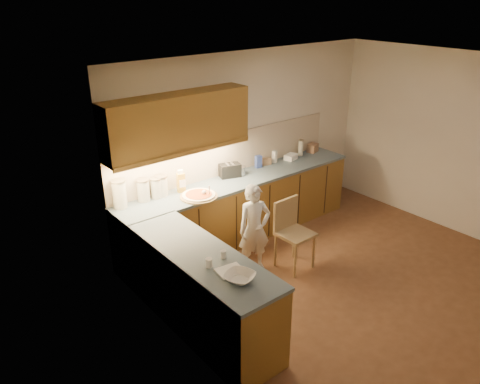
{
  "coord_description": "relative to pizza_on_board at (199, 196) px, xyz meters",
  "views": [
    {
      "loc": [
        -4.2,
        -2.99,
        3.37
      ],
      "look_at": [
        -0.8,
        1.2,
        1.0
      ],
      "focal_mm": 35.0,
      "sensor_mm": 36.0,
      "label": 1
    }
  ],
  "objects": [
    {
      "name": "spice_jar_a",
      "position": [
        -0.84,
        -1.39,
        0.02
      ],
      "size": [
        0.09,
        0.09,
        0.09
      ],
      "primitive_type": "cylinder",
      "rotation": [
        0.0,
        0.0,
        0.42
      ],
      "color": "white",
      "rests_on": "l_counter"
    },
    {
      "name": "canister_c",
      "position": [
        -0.43,
        0.32,
        0.11
      ],
      "size": [
        0.14,
        0.14,
        0.27
      ],
      "rotation": [
        0.0,
        0.0,
        0.0
      ],
      "color": "beige",
      "rests_on": "l_counter"
    },
    {
      "name": "steel_pot",
      "position": [
        0.89,
        0.27,
        0.04
      ],
      "size": [
        0.17,
        0.17,
        0.13
      ],
      "color": "#B6B6BB",
      "rests_on": "l_counter"
    },
    {
      "name": "canister_d",
      "position": [
        -0.34,
        0.34,
        0.12
      ],
      "size": [
        0.17,
        0.17,
        0.27
      ],
      "rotation": [
        0.0,
        0.0,
        0.43
      ],
      "color": "white",
      "rests_on": "l_counter"
    },
    {
      "name": "mixing_bowl",
      "position": [
        -0.76,
        -1.76,
        0.01
      ],
      "size": [
        0.35,
        0.35,
        0.07
      ],
      "primitive_type": "imported",
      "rotation": [
        0.0,
        0.0,
        0.37
      ],
      "color": "white",
      "rests_on": "l_counter"
    },
    {
      "name": "white_bottle",
      "position": [
        1.62,
        0.34,
        0.07
      ],
      "size": [
        0.08,
        0.08,
        0.18
      ],
      "primitive_type": "cube",
      "rotation": [
        0.0,
        0.0,
        0.29
      ],
      "color": "white",
      "rests_on": "l_counter"
    },
    {
      "name": "card_box_b",
      "position": [
        2.44,
        0.32,
        0.05
      ],
      "size": [
        0.2,
        0.18,
        0.13
      ],
      "primitive_type": "cube",
      "rotation": [
        0.0,
        0.0,
        0.29
      ],
      "color": "#A07456",
      "rests_on": "l_counter"
    },
    {
      "name": "l_counter",
      "position": [
        0.27,
        -0.3,
        -0.48
      ],
      "size": [
        3.77,
        2.62,
        0.92
      ],
      "color": "olive",
      "rests_on": "ground"
    },
    {
      "name": "room",
      "position": [
        1.19,
        -1.54,
        0.73
      ],
      "size": [
        4.54,
        4.5,
        2.62
      ],
      "color": "brown",
      "rests_on": "ground"
    },
    {
      "name": "backsplash",
      "position": [
        0.82,
        0.44,
        0.27
      ],
      "size": [
        3.75,
        0.02,
        0.58
      ],
      "primitive_type": "cube",
      "color": "beige",
      "rests_on": "l_counter"
    },
    {
      "name": "tall_jar",
      "position": [
        2.16,
        0.31,
        0.11
      ],
      "size": [
        0.08,
        0.08,
        0.26
      ],
      "rotation": [
        0.0,
        0.0,
        -0.02
      ],
      "color": "silver",
      "rests_on": "l_counter"
    },
    {
      "name": "spice_jar_b",
      "position": [
        -0.64,
        -1.35,
        0.02
      ],
      "size": [
        0.07,
        0.07,
        0.08
      ],
      "primitive_type": "cylinder",
      "rotation": [
        0.0,
        0.0,
        -0.32
      ],
      "color": "silver",
      "rests_on": "l_counter"
    },
    {
      "name": "flat_pack",
      "position": [
        1.91,
        0.28,
        0.02
      ],
      "size": [
        0.24,
        0.19,
        0.08
      ],
      "primitive_type": "cube",
      "rotation": [
        0.0,
        0.0,
        0.27
      ],
      "color": "white",
      "rests_on": "l_counter"
    },
    {
      "name": "card_box_a",
      "position": [
        1.46,
        0.36,
        0.03
      ],
      "size": [
        0.15,
        0.13,
        0.1
      ],
      "primitive_type": "cube",
      "rotation": [
        0.0,
        0.0,
        -0.25
      ],
      "color": "tan",
      "rests_on": "l_counter"
    },
    {
      "name": "canister_b",
      "position": [
        -0.59,
        0.34,
        0.12
      ],
      "size": [
        0.16,
        0.16,
        0.29
      ],
      "rotation": [
        0.0,
        0.0,
        -0.35
      ],
      "color": "beige",
      "rests_on": "l_counter"
    },
    {
      "name": "blue_box",
      "position": [
        1.28,
        0.33,
        0.07
      ],
      "size": [
        0.1,
        0.08,
        0.18
      ],
      "primitive_type": "cube",
      "rotation": [
        0.0,
        0.0,
        -0.14
      ],
      "color": "#364CA4",
      "rests_on": "l_counter"
    },
    {
      "name": "child",
      "position": [
        0.4,
        -0.62,
        -0.35
      ],
      "size": [
        0.49,
        0.39,
        1.18
      ],
      "primitive_type": "imported",
      "rotation": [
        0.0,
        0.0,
        -0.28
      ],
      "color": "silver",
      "rests_on": "ground"
    },
    {
      "name": "pizza_on_board",
      "position": [
        0.0,
        0.0,
        0.0
      ],
      "size": [
        0.48,
        0.48,
        0.19
      ],
      "rotation": [
        0.0,
        0.0,
        -0.23
      ],
      "color": "#A38451",
      "rests_on": "l_counter"
    },
    {
      "name": "oil_jug",
      "position": [
        -0.08,
        0.28,
        0.12
      ],
      "size": [
        0.12,
        0.1,
        0.3
      ],
      "rotation": [
        0.0,
        0.0,
        -0.28
      ],
      "color": "gold",
      "rests_on": "l_counter"
    },
    {
      "name": "toaster",
      "position": [
        0.74,
        0.31,
        0.07
      ],
      "size": [
        0.33,
        0.25,
        0.19
      ],
      "rotation": [
        0.0,
        0.0,
        -0.32
      ],
      "color": "black",
      "rests_on": "l_counter"
    },
    {
      "name": "dough_cloth",
      "position": [
        -0.74,
        -1.59,
        -0.01
      ],
      "size": [
        0.27,
        0.23,
        0.02
      ],
      "primitive_type": "cube",
      "rotation": [
        0.0,
        0.0,
        -0.16
      ],
      "color": "white",
      "rests_on": "l_counter"
    },
    {
      "name": "upper_cabinets",
      "position": [
        -0.08,
        0.28,
        0.91
      ],
      "size": [
        1.95,
        0.36,
        0.73
      ],
      "color": "olive",
      "rests_on": "ground"
    },
    {
      "name": "canister_a",
      "position": [
        -0.91,
        0.35,
        0.16
      ],
      "size": [
        0.18,
        0.18,
        0.36
      ],
      "rotation": [
        0.0,
        0.0,
        0.17
      ],
      "color": "beige",
      "rests_on": "l_counter"
    },
    {
      "name": "wooden_chair",
      "position": [
        0.84,
        -0.84,
        -0.41
      ],
      "size": [
        0.42,
        0.42,
        0.91
      ],
      "rotation": [
        0.0,
        0.0,
        0.03
      ],
      "color": "tan",
      "rests_on": "ground"
    }
  ]
}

